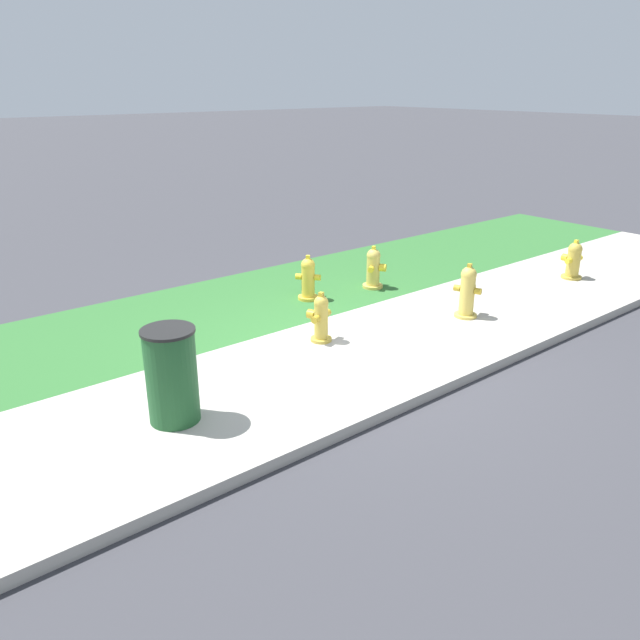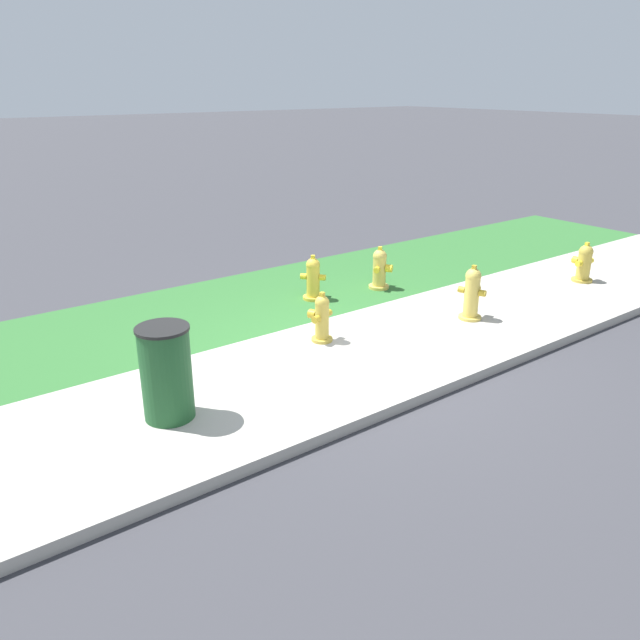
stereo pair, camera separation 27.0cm
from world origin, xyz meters
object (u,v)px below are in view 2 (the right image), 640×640
fire_hydrant_by_grass_verge (313,278)px  fire_hydrant_mid_block (472,294)px  fire_hydrant_far_end (322,318)px  fire_hydrant_near_corner (584,263)px  trash_bin (166,373)px  fire_hydrant_at_driveway (380,269)px

fire_hydrant_by_grass_verge → fire_hydrant_mid_block: bearing=-9.4°
fire_hydrant_by_grass_verge → fire_hydrant_far_end: fire_hydrant_by_grass_verge is taller
fire_hydrant_by_grass_verge → fire_hydrant_near_corner: fire_hydrant_by_grass_verge is taller
trash_bin → fire_hydrant_by_grass_verge: bearing=32.1°
fire_hydrant_at_driveway → fire_hydrant_near_corner: (2.92, -1.74, -0.01)m
trash_bin → fire_hydrant_mid_block: bearing=0.4°
fire_hydrant_by_grass_verge → fire_hydrant_far_end: (-0.90, -1.39, -0.01)m
fire_hydrant_at_driveway → fire_hydrant_far_end: size_ratio=1.04×
fire_hydrant_at_driveway → trash_bin: 4.77m
fire_hydrant_at_driveway → fire_hydrant_far_end: fire_hydrant_at_driveway is taller
fire_hydrant_mid_block → fire_hydrant_far_end: bearing=-126.6°
fire_hydrant_mid_block → fire_hydrant_at_driveway: 1.80m
fire_hydrant_by_grass_verge → trash_bin: size_ratio=0.72×
fire_hydrant_mid_block → fire_hydrant_near_corner: bearing=70.3°
fire_hydrant_by_grass_verge → trash_bin: (-3.25, -2.03, 0.15)m
fire_hydrant_at_driveway → fire_hydrant_far_end: bearing=-2.9°
fire_hydrant_near_corner → fire_hydrant_far_end: bearing=176.0°
fire_hydrant_near_corner → fire_hydrant_at_driveway: bearing=151.5°
fire_hydrant_by_grass_verge → fire_hydrant_near_corner: bearing=23.4°
fire_hydrant_by_grass_verge → fire_hydrant_at_driveway: (1.16, -0.21, -0.00)m
fire_hydrant_mid_block → fire_hydrant_at_driveway: bearing=161.7°
fire_hydrant_at_driveway → fire_hydrant_mid_block: bearing=59.4°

